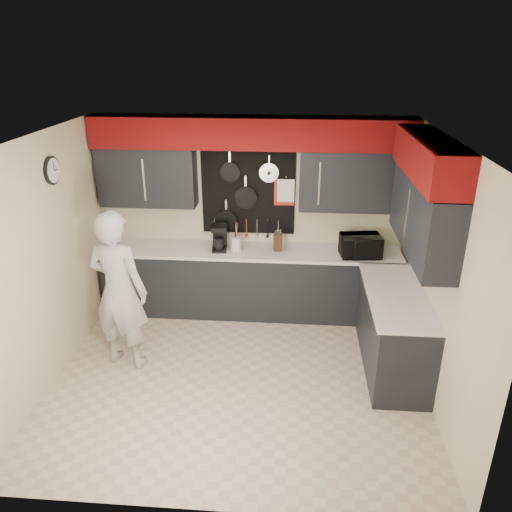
# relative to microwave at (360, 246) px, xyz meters

# --- Properties ---
(ground) EXTENTS (4.00, 4.00, 0.00)m
(ground) POSITION_rel_microwave_xyz_m (-1.40, -1.35, -1.06)
(ground) COLOR beige
(ground) RESTS_ON ground
(back_wall_assembly) EXTENTS (4.00, 0.36, 2.60)m
(back_wall_assembly) POSITION_rel_microwave_xyz_m (-1.39, 0.25, 0.95)
(back_wall_assembly) COLOR beige
(back_wall_assembly) RESTS_ON ground
(right_wall_assembly) EXTENTS (0.36, 3.50, 2.60)m
(right_wall_assembly) POSITION_rel_microwave_xyz_m (0.45, -1.09, 0.88)
(right_wall_assembly) COLOR beige
(right_wall_assembly) RESTS_ON ground
(left_wall_assembly) EXTENTS (0.05, 3.50, 2.60)m
(left_wall_assembly) POSITION_rel_microwave_xyz_m (-3.39, -1.33, 0.28)
(left_wall_assembly) COLOR beige
(left_wall_assembly) RESTS_ON ground
(base_cabinets) EXTENTS (3.95, 2.20, 0.92)m
(base_cabinets) POSITION_rel_microwave_xyz_m (-0.91, -0.22, -0.60)
(base_cabinets) COLOR black
(base_cabinets) RESTS_ON ground
(microwave) EXTENTS (0.54, 0.40, 0.28)m
(microwave) POSITION_rel_microwave_xyz_m (0.00, 0.00, 0.00)
(microwave) COLOR black
(microwave) RESTS_ON base_cabinets
(knife_block) EXTENTS (0.12, 0.12, 0.23)m
(knife_block) POSITION_rel_microwave_xyz_m (-1.04, 0.10, -0.02)
(knife_block) COLOR #342110
(knife_block) RESTS_ON base_cabinets
(utensil_crock) EXTENTS (0.13, 0.13, 0.17)m
(utensil_crock) POSITION_rel_microwave_xyz_m (-1.58, 0.06, -0.05)
(utensil_crock) COLOR white
(utensil_crock) RESTS_ON base_cabinets
(coffee_maker) EXTENTS (0.21, 0.25, 0.34)m
(coffee_maker) POSITION_rel_microwave_xyz_m (-1.80, 0.07, 0.04)
(coffee_maker) COLOR black
(coffee_maker) RESTS_ON base_cabinets
(person) EXTENTS (0.76, 0.59, 1.84)m
(person) POSITION_rel_microwave_xyz_m (-2.72, -1.18, -0.14)
(person) COLOR beige
(person) RESTS_ON ground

